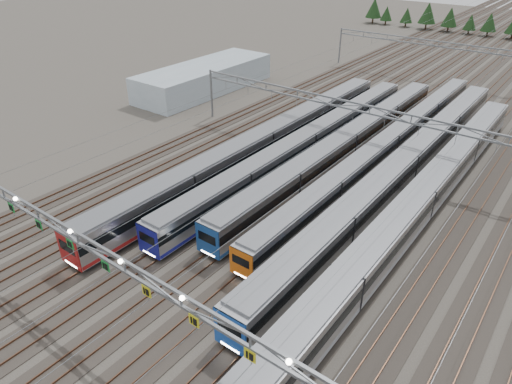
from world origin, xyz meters
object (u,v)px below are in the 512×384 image
Objects in this scene: train_c at (346,144)px; train_e at (404,167)px; gantry_mid at (369,116)px; west_shed at (205,78)px; gantry_far at (466,52)px; train_a at (264,144)px; gantry_near at (123,269)px; train_d at (389,145)px; train_b at (306,144)px; train_f at (419,203)px.

train_e reaches higher than train_c.
train_c is 4.91m from gantry_mid.
train_e is 1.20× the size of gantry_mid.
gantry_far is at bearing 41.78° from west_shed.
train_a is 34.32m from gantry_near.
west_shed is (-38.97, 10.18, -3.91)m from gantry_mid.
train_c is 38.43m from west_shed.
train_a is 11.31m from train_c.
train_d is at bearing 41.30° from train_c.
train_a is 33.16m from west_shed.
train_e is (18.00, 4.97, -0.07)m from train_a.
gantry_mid is at bearing -14.64° from west_shed.
train_b is at bearing -145.56° from train_c.
train_a is at bearing -141.32° from train_d.
west_shed is (-41.22, 7.39, 0.51)m from train_d.
west_shed is (-27.72, 18.20, 0.15)m from train_a.
gantry_far is 52.41m from west_shed.
west_shed reaches higher than train_c.
gantry_mid reaches higher than train_e.
west_shed is at bearing 169.83° from train_d.
train_d is 2.18× the size of west_shed.
train_b is 0.87× the size of train_d.
gantry_mid is (6.75, 4.26, 4.25)m from train_b.
train_c is 1.00× the size of gantry_mid.
gantry_mid is at bearing -90.00° from gantry_far.
gantry_far is at bearing 87.21° from train_c.
gantry_near is (-6.80, -37.07, 4.83)m from train_e.
gantry_near is at bearing -100.39° from train_e.
west_shed is (-38.92, 50.30, -4.61)m from gantry_near.
train_e is 8.55m from train_f.
train_d is 5.69m from gantry_mid.
train_e is 8.48m from gantry_mid.
train_b is 1.01× the size of gantry_near.
gantry_mid is (2.25, 1.17, 4.21)m from train_c.
train_a is 1.06× the size of train_b.
train_f is at bearing -55.52° from train_d.
train_b is at bearing -174.90° from train_e.
gantry_mid reaches higher than west_shed.
train_c is 1.88× the size of west_shed.
gantry_near is at bearing -86.76° from train_c.
train_f is 56.61m from gantry_far.
train_e is at bearing -11.81° from train_c.
train_c is at bearing 37.30° from train_a.
gantry_mid reaches higher than train_f.
train_f reaches higher than train_c.
train_d is 1.16× the size of gantry_far.
gantry_mid reaches higher than train_a.
train_f is at bearing -42.54° from gantry_mid.
gantry_near reaches higher than gantry_far.
train_f is (13.50, -9.15, 0.07)m from train_c.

